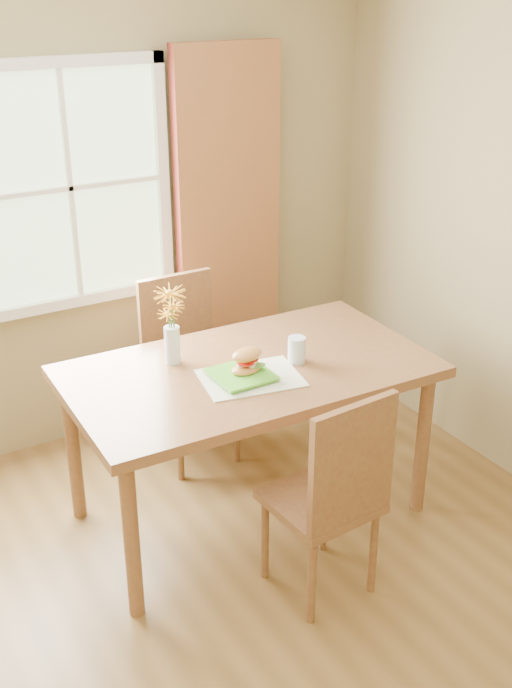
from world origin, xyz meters
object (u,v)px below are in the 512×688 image
object	(u,v)px
dining_table	(249,383)
flower_vase	(171,318)
water_glass	(297,350)
croissant_sandwich	(247,361)
chair_far	(185,360)
chair_near	(334,491)

from	to	relation	value
dining_table	flower_vase	xyz separation A→B (m)	(-0.29, 0.22, 0.32)
dining_table	water_glass	size ratio (longest dim) A/B	13.63
croissant_sandwich	dining_table	bearing A→B (deg)	44.50
water_glass	dining_table	bearing A→B (deg)	162.29
chair_far	chair_near	bearing A→B (deg)	-89.83
water_glass	flower_vase	size ratio (longest dim) A/B	0.33
chair_near	flower_vase	xyz separation A→B (m)	(-0.30, 0.93, 0.51)
dining_table	croissant_sandwich	distance (m)	0.19
chair_near	water_glass	distance (m)	0.75
water_glass	chair_near	bearing A→B (deg)	-108.79
dining_table	chair_far	size ratio (longest dim) A/B	1.67
chair_near	water_glass	bearing A→B (deg)	67.23
chair_near	flower_vase	bearing A→B (deg)	103.69
flower_vase	croissant_sandwich	bearing A→B (deg)	-52.34
croissant_sandwich	chair_far	bearing A→B (deg)	74.73
dining_table	water_glass	world-z (taller)	water_glass
chair_far	croissant_sandwich	world-z (taller)	chair_far
croissant_sandwich	chair_near	bearing A→B (deg)	-95.59
chair_near	croissant_sandwich	world-z (taller)	chair_near
dining_table	croissant_sandwich	xyz separation A→B (m)	(-0.06, -0.08, 0.16)
chair_near	flower_vase	distance (m)	1.10
chair_near	chair_far	xyz separation A→B (m)	(-0.01, 1.42, 0.01)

